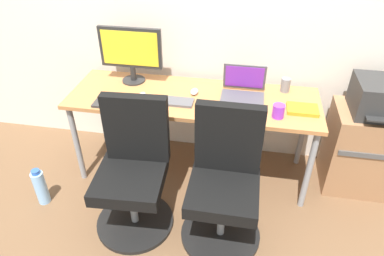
# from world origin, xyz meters

# --- Properties ---
(ground_plane) EXTENTS (5.28, 5.28, 0.00)m
(ground_plane) POSITION_xyz_m (0.00, 0.00, 0.00)
(ground_plane) COLOR brown
(back_wall) EXTENTS (4.40, 0.04, 2.60)m
(back_wall) POSITION_xyz_m (0.00, 0.38, 1.30)
(back_wall) COLOR silver
(back_wall) RESTS_ON ground
(desk) EXTENTS (1.84, 0.61, 0.71)m
(desk) POSITION_xyz_m (0.00, 0.00, 0.65)
(desk) COLOR #B77542
(desk) RESTS_ON ground
(office_chair_left) EXTENTS (0.54, 0.54, 0.94)m
(office_chair_left) POSITION_xyz_m (-0.30, -0.58, 0.42)
(office_chair_left) COLOR black
(office_chair_left) RESTS_ON ground
(office_chair_right) EXTENTS (0.54, 0.54, 0.94)m
(office_chair_right) POSITION_xyz_m (0.30, -0.58, 0.42)
(office_chair_right) COLOR black
(office_chair_right) RESTS_ON ground
(side_cabinet) EXTENTS (0.54, 0.42, 0.67)m
(side_cabinet) POSITION_xyz_m (1.31, 0.08, 0.34)
(side_cabinet) COLOR #996B47
(side_cabinet) RESTS_ON ground
(printer) EXTENTS (0.38, 0.40, 0.24)m
(printer) POSITION_xyz_m (1.31, 0.08, 0.79)
(printer) COLOR #2D2D2D
(printer) RESTS_ON side_cabinet
(water_bottle_on_floor) EXTENTS (0.09, 0.09, 0.31)m
(water_bottle_on_floor) POSITION_xyz_m (-1.05, -0.56, 0.15)
(water_bottle_on_floor) COLOR #8CBFF2
(water_bottle_on_floor) RESTS_ON ground
(desktop_monitor) EXTENTS (0.48, 0.18, 0.43)m
(desktop_monitor) POSITION_xyz_m (-0.51, 0.16, 0.96)
(desktop_monitor) COLOR #262626
(desktop_monitor) RESTS_ON desk
(open_laptop) EXTENTS (0.31, 0.27, 0.23)m
(open_laptop) POSITION_xyz_m (0.36, 0.07, 0.77)
(open_laptop) COLOR #4C4C51
(open_laptop) RESTS_ON desk
(keyboard_by_monitor) EXTENTS (0.34, 0.12, 0.02)m
(keyboard_by_monitor) POSITION_xyz_m (-0.51, -0.22, 0.72)
(keyboard_by_monitor) COLOR #2D2D2D
(keyboard_by_monitor) RESTS_ON desk
(keyboard_by_laptop) EXTENTS (0.34, 0.12, 0.02)m
(keyboard_by_laptop) POSITION_xyz_m (-0.15, -0.11, 0.72)
(keyboard_by_laptop) COLOR #515156
(keyboard_by_laptop) RESTS_ON desk
(mouse_by_monitor) EXTENTS (0.06, 0.10, 0.03)m
(mouse_by_monitor) POSITION_xyz_m (0.00, 0.05, 0.73)
(mouse_by_monitor) COLOR #B7B7B7
(mouse_by_monitor) RESTS_ON desk
(mouse_by_laptop) EXTENTS (0.06, 0.10, 0.03)m
(mouse_by_laptop) POSITION_xyz_m (-0.37, -0.08, 0.73)
(mouse_by_laptop) COLOR #B7B7B7
(mouse_by_laptop) RESTS_ON desk
(coffee_mug) EXTENTS (0.08, 0.08, 0.09)m
(coffee_mug) POSITION_xyz_m (0.61, -0.17, 0.76)
(coffee_mug) COLOR purple
(coffee_mug) RESTS_ON desk
(pen_cup) EXTENTS (0.07, 0.07, 0.10)m
(pen_cup) POSITION_xyz_m (0.66, 0.20, 0.76)
(pen_cup) COLOR slate
(pen_cup) RESTS_ON desk
(notebook) EXTENTS (0.21, 0.15, 0.03)m
(notebook) POSITION_xyz_m (0.77, -0.06, 0.72)
(notebook) COLOR orange
(notebook) RESTS_ON desk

